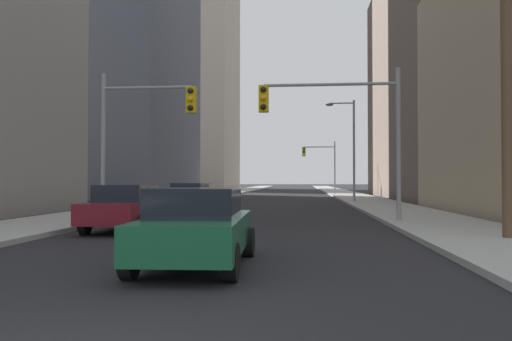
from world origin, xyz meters
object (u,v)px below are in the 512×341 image
traffic_signal_near_left (143,121)px  traffic_signal_near_right (335,117)px  sedan_grey (191,197)px  sedan_maroon (127,207)px  sedan_green (197,227)px  traffic_signal_far_right (321,159)px

traffic_signal_near_left → traffic_signal_near_right: size_ratio=1.00×
sedan_grey → traffic_signal_near_left: bearing=-95.3°
sedan_maroon → traffic_signal_near_left: size_ratio=0.71×
sedan_grey → sedan_green: bearing=-76.8°
traffic_signal_near_right → sedan_green: bearing=-108.5°
sedan_grey → traffic_signal_near_right: traffic_signal_near_right is taller
sedan_green → traffic_signal_near_left: size_ratio=0.71×
sedan_green → sedan_maroon: 7.46m
sedan_maroon → sedan_green: bearing=-60.2°
traffic_signal_near_left → traffic_signal_far_right: (8.48, 36.39, -0.01)m
sedan_maroon → sedan_grey: 9.55m
traffic_signal_near_left → sedan_maroon: bearing=-79.8°
traffic_signal_far_right → traffic_signal_near_right: bearing=-91.3°
sedan_maroon → traffic_signal_far_right: 40.76m
traffic_signal_near_left → traffic_signal_far_right: same height
sedan_maroon → sedan_grey: same height
sedan_green → traffic_signal_far_right: traffic_signal_far_right is taller
sedan_maroon → sedan_grey: size_ratio=1.00×
traffic_signal_near_right → traffic_signal_far_right: bearing=88.7°
traffic_signal_near_right → traffic_signal_far_right: size_ratio=1.00×
traffic_signal_near_left → traffic_signal_far_right: bearing=76.9°
traffic_signal_far_right → sedan_grey: bearing=-104.6°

